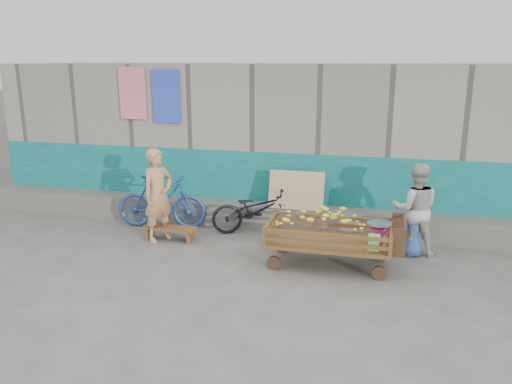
% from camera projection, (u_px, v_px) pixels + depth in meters
% --- Properties ---
extents(ground, '(80.00, 80.00, 0.00)m').
position_uv_depth(ground, '(249.00, 281.00, 7.18)').
color(ground, '#514F4B').
rests_on(ground, ground).
extents(building_wall, '(12.00, 3.50, 3.00)m').
position_uv_depth(building_wall, '(297.00, 138.00, 10.60)').
color(building_wall, gray).
rests_on(building_wall, ground).
extents(banana_cart, '(2.05, 0.94, 0.87)m').
position_uv_depth(banana_cart, '(327.00, 229.00, 7.57)').
color(banana_cart, brown).
rests_on(banana_cart, ground).
extents(bench, '(0.96, 0.29, 0.24)m').
position_uv_depth(bench, '(170.00, 231.00, 8.75)').
color(bench, brown).
rests_on(bench, ground).
extents(vendor_man, '(0.63, 0.71, 1.63)m').
position_uv_depth(vendor_man, '(158.00, 195.00, 8.61)').
color(vendor_man, tan).
rests_on(vendor_man, ground).
extents(woman, '(0.78, 0.63, 1.52)m').
position_uv_depth(woman, '(415.00, 209.00, 8.01)').
color(woman, '#B9B9B4').
rests_on(woman, ground).
extents(child, '(0.48, 0.42, 0.83)m').
position_uv_depth(child, '(414.00, 231.00, 7.99)').
color(child, '#2F5191').
rests_on(child, ground).
extents(bicycle_dark, '(1.73, 1.12, 0.86)m').
position_uv_depth(bicycle_dark, '(256.00, 210.00, 9.09)').
color(bicycle_dark, black).
rests_on(bicycle_dark, ground).
extents(bicycle_blue, '(1.74, 0.66, 1.02)m').
position_uv_depth(bicycle_blue, '(161.00, 202.00, 9.32)').
color(bicycle_blue, '#2B539A').
rests_on(bicycle_blue, ground).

